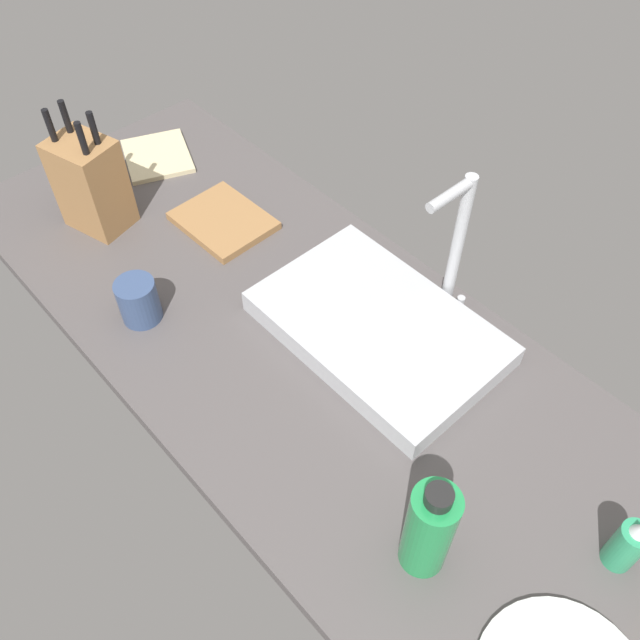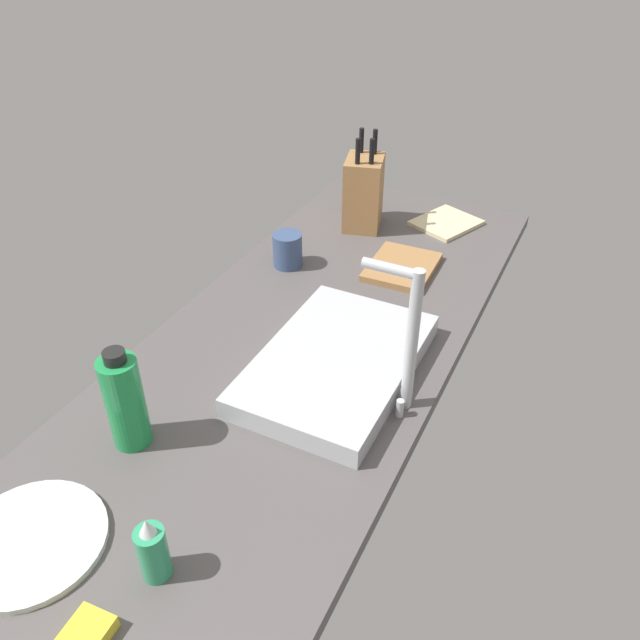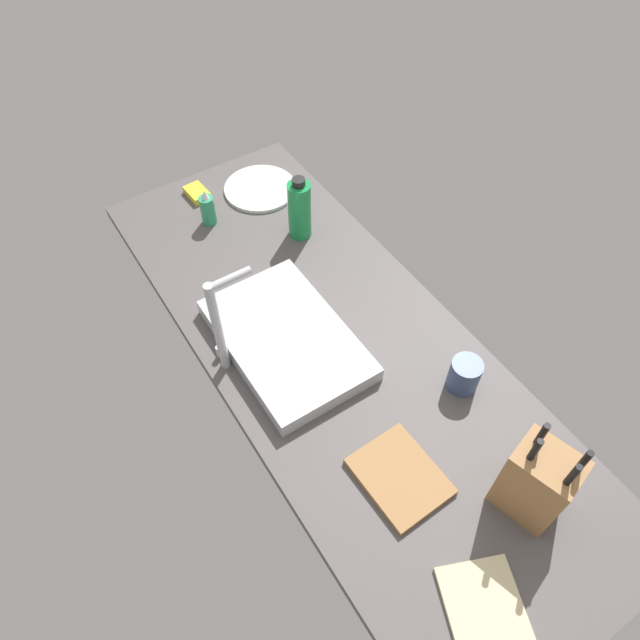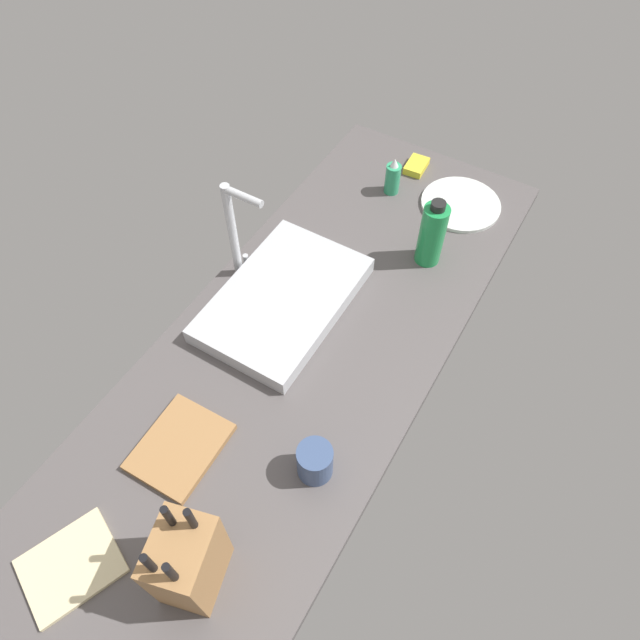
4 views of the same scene
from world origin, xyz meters
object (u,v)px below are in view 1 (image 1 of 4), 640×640
Objects in this scene: sink_basin at (378,328)px; soap_bottle at (628,545)px; coffee_mug at (138,301)px; knife_block at (91,183)px; faucet at (456,239)px; cutting_board at (223,221)px; water_bottle at (429,529)px; dish_towel at (157,156)px.

sink_basin is 56.05cm from soap_bottle.
knife_block is at bearing 163.91° from coffee_mug.
faucet is 56.04cm from cutting_board.
knife_block reaches higher than water_bottle.
sink_basin is 2.22× the size of cutting_board.
sink_basin is 70.50cm from knife_block.
water_bottle is at bearing -36.62° from sink_basin.
dish_towel is (-78.18, 0.32, -1.82)cm from sink_basin.
knife_block is 3.03× the size of coffee_mug.
sink_basin is 22.54cm from faucet.
knife_block is 32.69cm from coffee_mug.
cutting_board is (19.42, 20.06, -9.99)cm from knife_block.
knife_block is at bearing -161.30° from sink_basin.
sink_basin is 78.20cm from dish_towel.
faucet reaches higher than knife_block.
dish_towel is at bearing 166.84° from water_bottle.
soap_bottle reaches higher than cutting_board.
coffee_mug is (30.84, -8.90, -6.20)cm from knife_block.
sink_basin is 1.64× the size of knife_block.
soap_bottle is (52.56, -20.38, -12.58)cm from faucet.
knife_block is (-66.30, -22.44, 8.47)cm from sink_basin.
dish_towel is at bearing 177.98° from soap_bottle.
faucet is (3.24, 15.98, 15.56)cm from sink_basin.
soap_bottle is 134.15cm from dish_towel.
knife_block is at bearing -151.08° from faucet.
faucet reaches higher than coffee_mug.
soap_bottle reaches higher than sink_basin.
faucet reaches higher than water_bottle.
knife_block is 123.55cm from soap_bottle.
dish_towel is 53.33cm from coffee_mug.
knife_block is (-69.54, -38.42, -7.09)cm from faucet.
knife_block is at bearing -62.43° from dish_towel.
knife_block is at bearing -134.07° from cutting_board.
cutting_board is at bearing 178.87° from soap_bottle.
water_bottle is (-20.56, -21.79, 4.55)cm from soap_bottle.
knife_block reaches higher than sink_basin.
faucet is 2.52× the size of soap_bottle.
soap_bottle is at bearing -4.50° from sink_basin.
water_bottle is (101.54, -3.75, -0.94)cm from knife_block.
cutting_board reaches higher than dish_towel.
knife_block is 29.66cm from cutting_board.
coffee_mug is at bearing -138.53° from sink_basin.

